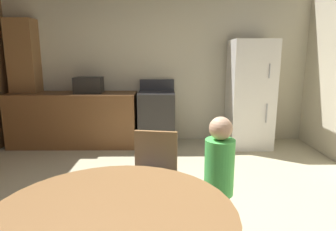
{
  "coord_description": "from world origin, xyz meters",
  "views": [
    {
      "loc": [
        0.13,
        -2.16,
        1.52
      ],
      "look_at": [
        0.16,
        0.79,
        0.9
      ],
      "focal_mm": 31.08,
      "sensor_mm": 36.0,
      "label": 1
    }
  ],
  "objects_px": {
    "oven_range": "(157,118)",
    "person_child": "(219,183)",
    "refrigerator": "(250,94)",
    "microwave": "(89,85)",
    "chair_north": "(154,176)"
  },
  "relations": [
    {
      "from": "refrigerator",
      "to": "person_child",
      "type": "relative_size",
      "value": 1.61
    },
    {
      "from": "oven_range",
      "to": "refrigerator",
      "type": "distance_m",
      "value": 1.6
    },
    {
      "from": "chair_north",
      "to": "refrigerator",
      "type": "bearing_deg",
      "value": 157.16
    },
    {
      "from": "microwave",
      "to": "chair_north",
      "type": "xyz_separation_m",
      "value": [
        1.16,
        -2.47,
        -0.53
      ]
    },
    {
      "from": "microwave",
      "to": "chair_north",
      "type": "relative_size",
      "value": 0.51
    },
    {
      "from": "microwave",
      "to": "person_child",
      "type": "bearing_deg",
      "value": -59.18
    },
    {
      "from": "refrigerator",
      "to": "person_child",
      "type": "xyz_separation_m",
      "value": [
        -1.0,
        -2.74,
        -0.3
      ]
    },
    {
      "from": "oven_range",
      "to": "chair_north",
      "type": "xyz_separation_m",
      "value": [
        0.04,
        -2.47,
        0.03
      ]
    },
    {
      "from": "chair_north",
      "to": "person_child",
      "type": "xyz_separation_m",
      "value": [
        0.5,
        -0.32,
        0.08
      ]
    },
    {
      "from": "person_child",
      "to": "refrigerator",
      "type": "bearing_deg",
      "value": -157.21
    },
    {
      "from": "oven_range",
      "to": "person_child",
      "type": "height_order",
      "value": "oven_range"
    },
    {
      "from": "oven_range",
      "to": "person_child",
      "type": "bearing_deg",
      "value": -79.01
    },
    {
      "from": "refrigerator",
      "to": "chair_north",
      "type": "height_order",
      "value": "refrigerator"
    },
    {
      "from": "microwave",
      "to": "chair_north",
      "type": "height_order",
      "value": "microwave"
    },
    {
      "from": "microwave",
      "to": "chair_north",
      "type": "bearing_deg",
      "value": -64.78
    }
  ]
}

